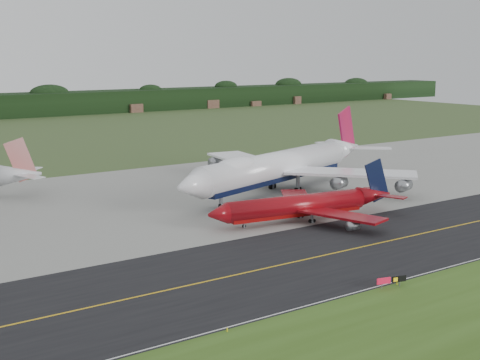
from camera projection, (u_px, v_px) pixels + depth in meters
name	position (u px, v px, depth m)	size (l,w,h in m)	color
ground	(313.00, 249.00, 112.74)	(600.00, 600.00, 0.00)	#374420
taxiway	(329.00, 254.00, 109.49)	(400.00, 32.00, 0.02)	black
apron	(169.00, 196.00, 154.07)	(400.00, 78.00, 0.01)	gray
taxiway_centreline	(329.00, 254.00, 109.49)	(400.00, 0.40, 0.00)	gold
taxiway_edge_line	(401.00, 280.00, 96.93)	(400.00, 0.25, 0.00)	silver
jet_ba_747	(281.00, 166.00, 158.40)	(71.89, 58.08, 18.51)	white
jet_red_737	(306.00, 205.00, 131.35)	(41.47, 33.49, 11.20)	maroon
taxiway_sign	(391.00, 280.00, 93.70)	(4.56, 1.33, 1.55)	slate
edge_marker_left	(227.00, 330.00, 78.90)	(0.16, 0.16, 0.50)	yellow
edge_marker_center	(397.00, 283.00, 94.99)	(0.16, 0.16, 0.50)	yellow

